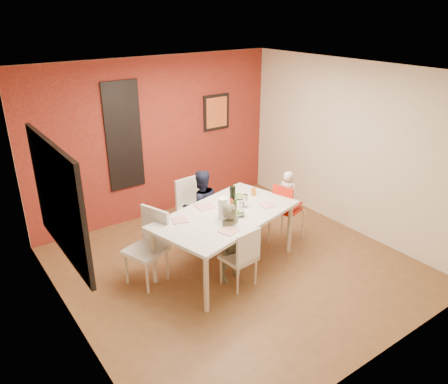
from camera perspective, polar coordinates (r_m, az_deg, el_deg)
ground at (r=6.32m, az=1.61°, el=-9.67°), size 4.50×4.50×0.00m
ceiling at (r=5.35m, az=1.94°, el=15.38°), size 4.50×4.50×0.02m
wall_back at (r=7.51m, az=-8.77°, el=6.89°), size 4.50×0.02×2.70m
wall_front at (r=4.31m, az=20.33°, el=-7.23°), size 4.50×0.02×2.70m
wall_left at (r=4.79m, az=-20.22°, el=-4.05°), size 0.02×4.50×2.70m
wall_right at (r=7.22m, az=16.19°, el=5.55°), size 0.02×4.50×2.70m
brick_accent_wall at (r=7.50m, az=-8.70°, el=6.86°), size 4.50×0.02×2.70m
picture_window_frame at (r=4.90m, az=-20.89°, el=-0.98°), size 0.05×1.70×1.30m
picture_window_pane at (r=4.90m, az=-20.72°, el=-0.94°), size 0.02×1.55×1.15m
glassblock_strip at (r=7.20m, az=-12.97°, el=7.10°), size 0.55×0.03×1.70m
glassblock_surround at (r=7.20m, az=-12.95°, el=7.09°), size 0.60×0.03×1.76m
art_print_frame at (r=8.00m, az=-1.01°, el=10.38°), size 0.54×0.03×0.64m
art_print_canvas at (r=7.99m, az=-0.95°, el=10.36°), size 0.44×0.01×0.54m
dining_table at (r=5.95m, az=0.22°, el=-3.44°), size 2.21×1.56×0.83m
chair_near at (r=5.66m, az=2.44°, el=-8.23°), size 0.43×0.43×0.85m
chair_far at (r=6.88m, az=-4.17°, el=-1.70°), size 0.48×0.48×0.96m
chair_left at (r=5.86m, az=-9.65°, el=-6.46°), size 0.59×0.59×1.00m
high_chair at (r=6.70m, az=8.08°, el=-2.11°), size 0.50×0.50×0.98m
child_near at (r=5.78m, az=0.95°, el=-6.61°), size 0.44×0.32×1.11m
child_far at (r=6.67m, az=-3.02°, el=-1.97°), size 0.66×0.56×1.19m
toddler at (r=6.61m, az=8.29°, el=0.22°), size 0.28×0.34×0.60m
plate_near_left at (r=5.46m, az=0.57°, el=-5.11°), size 0.24×0.24×0.01m
plate_far_mid at (r=6.11m, az=-2.52°, el=-1.86°), size 0.27×0.27×0.01m
plate_near_right at (r=6.18m, az=5.67°, el=-1.69°), size 0.23×0.23×0.01m
plate_far_left at (r=5.75m, az=-5.81°, el=-3.67°), size 0.25×0.25×0.01m
salad_bowl_a at (r=5.86m, az=1.71°, el=-2.79°), size 0.27×0.27×0.05m
salad_bowl_b at (r=6.38m, az=2.02°, el=-0.58°), size 0.25×0.25×0.05m
wine_bottle at (r=6.05m, az=1.14°, el=-0.62°), size 0.08×0.08×0.30m
wine_glass_a at (r=5.79m, az=2.33°, el=-2.30°), size 0.07×0.07×0.20m
wine_glass_b at (r=6.07m, az=2.81°, el=-1.15°), size 0.06×0.06×0.19m
paper_towel_roll at (r=5.73m, az=-0.15°, el=-2.12°), size 0.13×0.13×0.29m
condiment_red at (r=6.01m, az=0.97°, el=-1.57°), size 0.04×0.04×0.15m
condiment_green at (r=6.01m, az=1.54°, el=-1.57°), size 0.04×0.04×0.15m
condiment_brown at (r=5.96m, az=1.11°, el=-1.82°), size 0.04×0.04×0.14m
sippy_cup at (r=6.46m, az=3.89°, el=0.04°), size 0.07×0.07×0.12m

